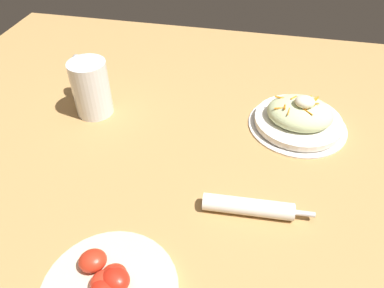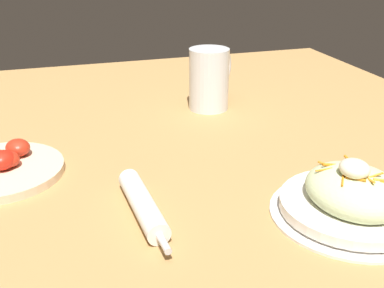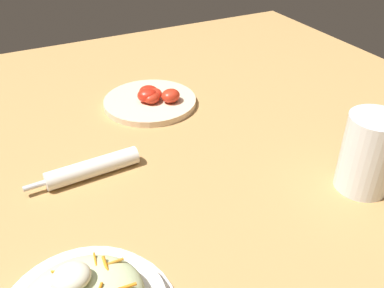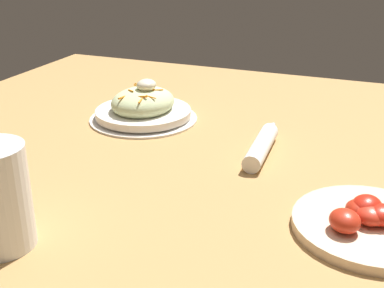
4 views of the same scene
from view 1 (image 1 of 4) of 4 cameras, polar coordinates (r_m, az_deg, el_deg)
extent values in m
plane|color=#B2844C|center=(0.73, -3.16, -5.90)|extent=(1.43, 1.43, 0.00)
cylinder|color=white|center=(0.89, 15.85, 2.85)|extent=(0.22, 0.22, 0.01)
cylinder|color=white|center=(0.89, 15.99, 3.43)|extent=(0.20, 0.20, 0.01)
ellipsoid|color=beige|center=(0.87, 16.26, 4.61)|extent=(0.15, 0.13, 0.06)
cylinder|color=orange|center=(0.84, 17.37, 4.77)|extent=(0.02, 0.02, 0.01)
cylinder|color=orange|center=(0.87, 13.51, 6.93)|extent=(0.03, 0.01, 0.01)
cylinder|color=orange|center=(0.88, 18.31, 6.51)|extent=(0.01, 0.03, 0.01)
cylinder|color=orange|center=(0.86, 18.21, 5.96)|extent=(0.02, 0.01, 0.01)
cylinder|color=orange|center=(0.89, 18.59, 6.52)|extent=(0.01, 0.02, 0.00)
cylinder|color=orange|center=(0.83, 14.63, 4.86)|extent=(0.01, 0.02, 0.01)
cylinder|color=orange|center=(0.87, 15.35, 6.89)|extent=(0.01, 0.02, 0.01)
cylinder|color=orange|center=(0.84, 13.31, 5.40)|extent=(0.02, 0.01, 0.01)
cylinder|color=orange|center=(0.85, 17.74, 5.44)|extent=(0.02, 0.02, 0.01)
cylinder|color=orange|center=(0.87, 17.72, 6.40)|extent=(0.01, 0.03, 0.01)
cylinder|color=orange|center=(0.84, 14.08, 5.56)|extent=(0.01, 0.02, 0.01)
ellipsoid|color=#EFEACC|center=(0.85, 16.96, 6.24)|extent=(0.04, 0.04, 0.02)
cylinder|color=white|center=(0.90, -15.24, 8.26)|extent=(0.09, 0.09, 0.13)
cylinder|color=orange|center=(0.92, -14.95, 6.87)|extent=(0.08, 0.08, 0.08)
cylinder|color=white|center=(0.89, -15.47, 9.32)|extent=(0.08, 0.08, 0.01)
torus|color=white|center=(0.94, -16.64, 10.48)|extent=(0.07, 0.08, 0.09)
cylinder|color=white|center=(0.68, 8.58, -9.49)|extent=(0.16, 0.04, 0.03)
cylinder|color=silver|center=(0.69, 16.90, -10.19)|extent=(0.04, 0.01, 0.01)
ellipsoid|color=red|center=(0.59, -12.81, -20.68)|extent=(0.05, 0.05, 0.02)
ellipsoid|color=red|center=(0.61, -15.01, -16.93)|extent=(0.06, 0.05, 0.03)
ellipsoid|color=red|center=(0.60, -11.94, -19.07)|extent=(0.05, 0.05, 0.02)
ellipsoid|color=red|center=(0.59, -13.11, -19.97)|extent=(0.06, 0.06, 0.02)
ellipsoid|color=red|center=(0.59, -11.68, -19.74)|extent=(0.06, 0.05, 0.03)
camera|label=2|loc=(0.70, 67.65, -0.20)|focal=45.76mm
camera|label=3|loc=(1.05, 22.80, 34.26)|focal=39.70mm
camera|label=4|loc=(0.86, -60.35, 9.20)|focal=47.95mm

